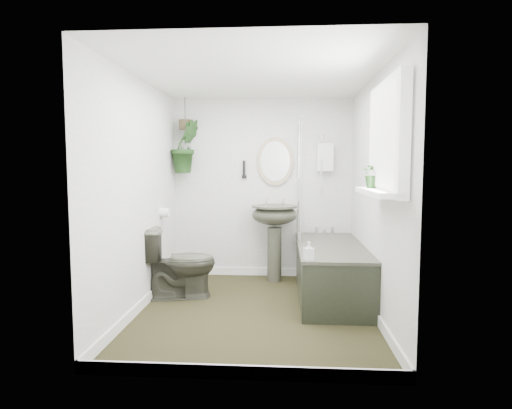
{
  "coord_description": "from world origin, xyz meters",
  "views": [
    {
      "loc": [
        0.28,
        -4.14,
        1.43
      ],
      "look_at": [
        0.0,
        0.15,
        1.05
      ],
      "focal_mm": 30.0,
      "sensor_mm": 36.0,
      "label": 1
    }
  ],
  "objects": [
    {
      "name": "toilet",
      "position": [
        -0.85,
        0.39,
        0.39
      ],
      "size": [
        0.83,
        0.58,
        0.78
      ],
      "primitive_type": "imported",
      "rotation": [
        0.0,
        0.0,
        1.78
      ],
      "color": "#39392D",
      "rests_on": "floor"
    },
    {
      "name": "ceiling",
      "position": [
        0.0,
        0.0,
        2.31
      ],
      "size": [
        2.3,
        2.8,
        0.02
      ],
      "primitive_type": "cube",
      "color": "white",
      "rests_on": "ground"
    },
    {
      "name": "oval_mirror",
      "position": [
        0.17,
        1.37,
        1.5
      ],
      "size": [
        0.46,
        0.03,
        0.62
      ],
      "primitive_type": "ellipsoid",
      "color": "tan",
      "rests_on": "wall_back"
    },
    {
      "name": "sill_plant",
      "position": [
        1.05,
        -0.46,
        1.38
      ],
      "size": [
        0.27,
        0.25,
        0.25
      ],
      "primitive_type": "imported",
      "rotation": [
        0.0,
        0.0,
        0.29
      ],
      "color": "black",
      "rests_on": "window_sill"
    },
    {
      "name": "shower_box",
      "position": [
        0.8,
        1.34,
        1.55
      ],
      "size": [
        0.2,
        0.1,
        0.35
      ],
      "primitive_type": "cube",
      "color": "white",
      "rests_on": "wall_back"
    },
    {
      "name": "wall_back",
      "position": [
        0.0,
        1.41,
        1.15
      ],
      "size": [
        2.3,
        0.02,
        2.3
      ],
      "primitive_type": "cube",
      "color": "white",
      "rests_on": "ground"
    },
    {
      "name": "hanging_pot",
      "position": [
        -0.97,
        1.25,
        1.96
      ],
      "size": [
        0.16,
        0.16,
        0.12
      ],
      "primitive_type": "cylinder",
      "color": "#453A24",
      "rests_on": "ceiling"
    },
    {
      "name": "wall_sconce",
      "position": [
        -0.23,
        1.36,
        1.4
      ],
      "size": [
        0.04,
        0.04,
        0.22
      ],
      "primitive_type": "cylinder",
      "color": "black",
      "rests_on": "wall_back"
    },
    {
      "name": "toilet_roll_holder",
      "position": [
        -1.1,
        0.7,
        0.9
      ],
      "size": [
        0.11,
        0.11,
        0.11
      ],
      "primitive_type": "cylinder",
      "rotation": [
        0.0,
        1.57,
        0.0
      ],
      "color": "white",
      "rests_on": "wall_left"
    },
    {
      "name": "window_blinds",
      "position": [
        1.04,
        -0.7,
        1.65
      ],
      "size": [
        0.01,
        0.86,
        0.76
      ],
      "primitive_type": "cube",
      "color": "white",
      "rests_on": "wall_right"
    },
    {
      "name": "window_sill",
      "position": [
        1.02,
        -0.7,
        1.23
      ],
      "size": [
        0.18,
        1.0,
        0.04
      ],
      "primitive_type": "cube",
      "color": "white",
      "rests_on": "wall_right"
    },
    {
      "name": "wall_left",
      "position": [
        -1.16,
        0.0,
        1.15
      ],
      "size": [
        0.02,
        2.8,
        2.3
      ],
      "primitive_type": "cube",
      "color": "white",
      "rests_on": "ground"
    },
    {
      "name": "floor",
      "position": [
        0.0,
        0.0,
        -0.01
      ],
      "size": [
        2.3,
        2.8,
        0.02
      ],
      "primitive_type": "cube",
      "color": "black",
      "rests_on": "ground"
    },
    {
      "name": "pedestal_sink",
      "position": [
        0.17,
        1.13,
        0.48
      ],
      "size": [
        0.57,
        0.49,
        0.96
      ],
      "primitive_type": null,
      "rotation": [
        0.0,
        0.0,
        -0.02
      ],
      "color": "#39392D",
      "rests_on": "floor"
    },
    {
      "name": "hanging_plant",
      "position": [
        -0.97,
        1.25,
        1.69
      ],
      "size": [
        0.47,
        0.46,
        0.67
      ],
      "primitive_type": "imported",
      "rotation": [
        0.0,
        0.0,
        0.62
      ],
      "color": "black",
      "rests_on": "ceiling"
    },
    {
      "name": "soap_bottle",
      "position": [
        0.51,
        -0.29,
        0.67
      ],
      "size": [
        0.1,
        0.1,
        0.17
      ],
      "primitive_type": "imported",
      "rotation": [
        0.0,
        0.0,
        0.35
      ],
      "color": "black",
      "rests_on": "bathtub"
    },
    {
      "name": "bath_screen",
      "position": [
        0.47,
        0.99,
        1.28
      ],
      "size": [
        0.04,
        0.72,
        1.4
      ],
      "primitive_type": null,
      "color": "silver",
      "rests_on": "bathtub"
    },
    {
      "name": "wall_front",
      "position": [
        0.0,
        -1.41,
        1.15
      ],
      "size": [
        2.3,
        0.02,
        2.3
      ],
      "primitive_type": "cube",
      "color": "white",
      "rests_on": "ground"
    },
    {
      "name": "bathtub",
      "position": [
        0.8,
        0.5,
        0.29
      ],
      "size": [
        0.72,
        1.72,
        0.58
      ],
      "primitive_type": null,
      "color": "#39392D",
      "rests_on": "floor"
    },
    {
      "name": "skirting",
      "position": [
        0.0,
        0.0,
        0.05
      ],
      "size": [
        2.3,
        2.8,
        0.1
      ],
      "primitive_type": "cube",
      "color": "white",
      "rests_on": "floor"
    },
    {
      "name": "window_recess",
      "position": [
        1.09,
        -0.7,
        1.65
      ],
      "size": [
        0.08,
        1.0,
        0.9
      ],
      "primitive_type": "cube",
      "color": "white",
      "rests_on": "wall_right"
    },
    {
      "name": "wall_right",
      "position": [
        1.16,
        0.0,
        1.15
      ],
      "size": [
        0.02,
        2.8,
        2.3
      ],
      "primitive_type": "cube",
      "color": "white",
      "rests_on": "ground"
    }
  ]
}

